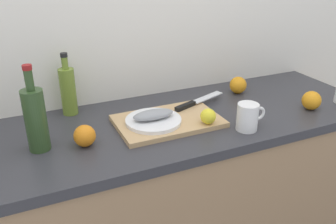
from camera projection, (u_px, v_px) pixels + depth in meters
The scene contains 13 objects.
back_wall at pixel (125, 22), 1.57m from camera, with size 3.20×0.05×2.50m, color white.
kitchen_counter at pixel (155, 212), 1.64m from camera, with size 2.00×0.60×0.90m.
cutting_board at pixel (168, 121), 1.45m from camera, with size 0.41×0.27×0.02m, color tan.
white_plate at pixel (153, 121), 1.41m from camera, with size 0.22×0.22×0.01m, color white.
fish_fillet at pixel (153, 115), 1.40m from camera, with size 0.17×0.07×0.04m, color gray.
chef_knife at pixel (194, 103), 1.57m from camera, with size 0.28×0.13×0.02m.
lemon_0 at pixel (208, 116), 1.39m from camera, with size 0.06×0.06×0.06m, color yellow.
olive_oil_bottle at pixel (68, 90), 1.49m from camera, with size 0.06×0.06×0.26m.
wine_bottle at pixel (36, 118), 1.22m from camera, with size 0.07×0.07×0.31m.
coffee_mug_2 at pixel (248, 117), 1.38m from camera, with size 0.12×0.08×0.11m.
orange_0 at pixel (311, 100), 1.56m from camera, with size 0.08×0.08×0.08m, color orange.
orange_2 at pixel (238, 85), 1.74m from camera, with size 0.08×0.08×0.08m, color orange.
orange_3 at pixel (85, 136), 1.27m from camera, with size 0.08×0.08×0.08m, color orange.
Camera 1 is at (-0.48, -1.21, 1.54)m, focal length 38.47 mm.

